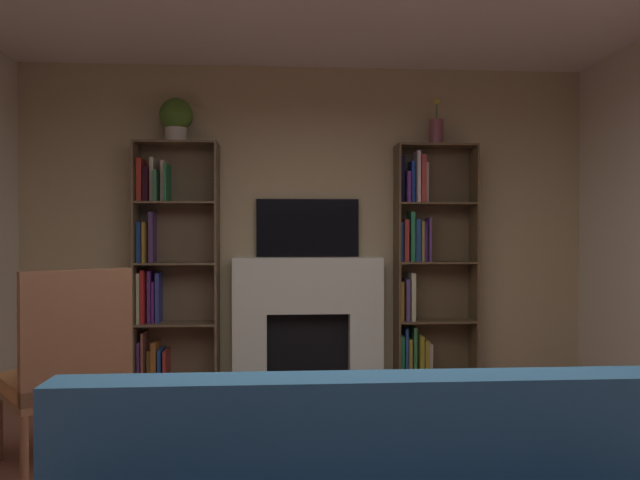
{
  "coord_description": "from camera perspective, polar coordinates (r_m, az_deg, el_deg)",
  "views": [
    {
      "loc": [
        -0.24,
        -2.49,
        1.33
      ],
      "look_at": [
        0.0,
        1.18,
        1.29
      ],
      "focal_mm": 33.28,
      "sensor_mm": 36.0,
      "label": 1
    }
  ],
  "objects": [
    {
      "name": "fireplace",
      "position": [
        5.38,
        -1.16,
        -7.28
      ],
      "size": [
        1.44,
        0.52,
        1.11
      ],
      "color": "white",
      "rests_on": "ground_plane"
    },
    {
      "name": "vase_with_flowers",
      "position": [
        5.54,
        11.12,
        10.38
      ],
      "size": [
        0.13,
        0.13,
        0.42
      ],
      "color": "#8A4452",
      "rests_on": "bookshelf_right"
    },
    {
      "name": "bookshelf_right",
      "position": [
        5.5,
        10.0,
        -2.42
      ],
      "size": [
        0.72,
        0.27,
        2.13
      ],
      "color": "brown",
      "rests_on": "ground_plane"
    },
    {
      "name": "potted_plant",
      "position": [
        5.46,
        -13.66,
        11.33
      ],
      "size": [
        0.29,
        0.29,
        0.38
      ],
      "color": "beige",
      "rests_on": "bookshelf_left"
    },
    {
      "name": "tv",
      "position": [
        5.41,
        -1.2,
        1.18
      ],
      "size": [
        0.93,
        0.06,
        0.52
      ],
      "primitive_type": "cube",
      "color": "black",
      "rests_on": "fireplace"
    },
    {
      "name": "armchair",
      "position": [
        3.73,
        -23.12,
        -11.39
      ],
      "size": [
        0.83,
        0.84,
        1.13
      ],
      "color": "brown",
      "rests_on": "ground_plane"
    },
    {
      "name": "bookshelf_left",
      "position": [
        5.43,
        -14.53,
        -2.51
      ],
      "size": [
        0.72,
        0.29,
        2.13
      ],
      "color": "brown",
      "rests_on": "ground_plane"
    },
    {
      "name": "wall_back_accent",
      "position": [
        5.47,
        -1.23,
        1.65
      ],
      "size": [
        5.26,
        0.06,
        2.85
      ],
      "primitive_type": "cube",
      "color": "tan",
      "rests_on": "ground_plane"
    }
  ]
}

